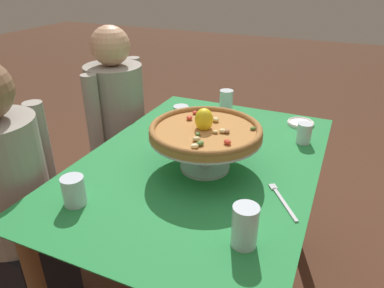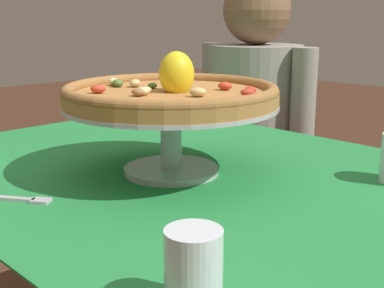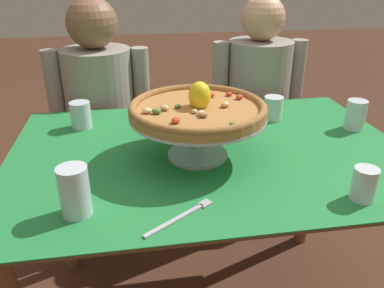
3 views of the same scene
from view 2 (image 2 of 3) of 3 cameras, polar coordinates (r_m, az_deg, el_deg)
name	(u,v)px [view 2 (image 2 of 3)]	position (r m, az deg, el deg)	size (l,w,h in m)	color
dining_table	(201,222)	(1.08, 1.01, -8.74)	(1.33, 0.92, 0.76)	brown
pizza_stand	(171,123)	(1.02, -2.37, 2.40)	(0.43, 0.43, 0.14)	#B7B7C1
pizza	(171,93)	(1.01, -2.39, 5.76)	(0.43, 0.43, 0.10)	#AD753D
water_glass_front_right	(194,275)	(0.57, 0.17, -14.41)	(0.06, 0.06, 0.09)	silver
water_glass_back_left	(159,109)	(1.52, -3.68, 3.97)	(0.08, 0.08, 0.10)	silver
dinner_fork	(0,198)	(0.96, -20.70, -5.66)	(0.19, 0.13, 0.01)	#B7B7C1
diner_left	(252,159)	(1.82, 6.77, -1.72)	(0.48, 0.33, 1.20)	black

